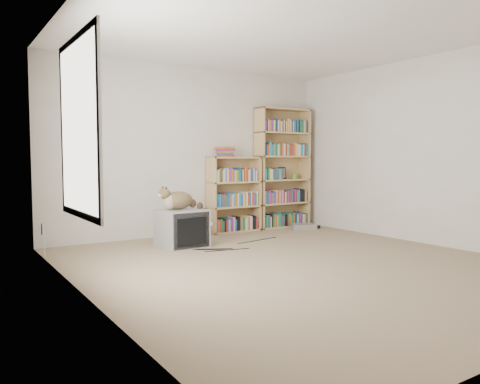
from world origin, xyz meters
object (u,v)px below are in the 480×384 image
bookcase_tall (282,171)px  crt_tv (182,228)px  bookcase_short (233,198)px  dvd_player (303,226)px  cat (182,203)px

bookcase_tall → crt_tv: bearing=-161.3°
bookcase_short → dvd_player: 1.26m
cat → bookcase_tall: 2.35m
crt_tv → bookcase_tall: bearing=15.2°
crt_tv → bookcase_short: 1.50m
bookcase_short → dvd_player: bookcase_short is taller
crt_tv → dvd_player: crt_tv is taller
crt_tv → dvd_player: bearing=4.5°
crt_tv → bookcase_short: bookcase_short is taller
bookcase_short → cat: bearing=-149.2°
cat → bookcase_short: bearing=23.0°
cat → bookcase_short: bookcase_short is taller
bookcase_tall → dvd_player: bearing=-74.3°
bookcase_tall → dvd_player: (0.12, -0.42, -0.89)m
cat → dvd_player: bearing=0.1°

